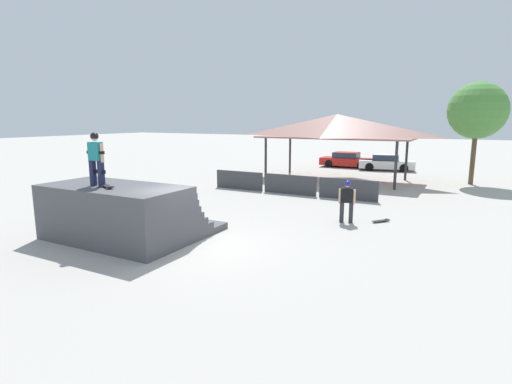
{
  "coord_description": "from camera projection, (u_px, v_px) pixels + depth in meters",
  "views": [
    {
      "loc": [
        7.57,
        -9.86,
        4.04
      ],
      "look_at": [
        -0.22,
        4.53,
        1.03
      ],
      "focal_mm": 28.0,
      "sensor_mm": 36.0,
      "label": 1
    }
  ],
  "objects": [
    {
      "name": "ground_plane",
      "position": [
        195.0,
        246.0,
        12.81
      ],
      "size": [
        160.0,
        160.0,
        0.0
      ],
      "primitive_type": "plane",
      "color": "#ADA8A0"
    },
    {
      "name": "quarter_pipe_ramp",
      "position": [
        123.0,
        214.0,
        13.57
      ],
      "size": [
        4.99,
        4.26,
        1.87
      ],
      "color": "#4C4C51",
      "rests_on": "ground"
    },
    {
      "name": "skater_on_deck",
      "position": [
        96.0,
        155.0,
        12.88
      ],
      "size": [
        0.74,
        0.26,
        1.74
      ],
      "rotation": [
        0.0,
        0.0,
        0.04
      ],
      "color": "#1E2347",
      "rests_on": "quarter_pipe_ramp"
    },
    {
      "name": "skateboard_on_deck",
      "position": [
        107.0,
        186.0,
        12.68
      ],
      "size": [
        0.82,
        0.52,
        0.09
      ],
      "rotation": [
        0.0,
        0.0,
        -0.42
      ],
      "color": "silver",
      "rests_on": "quarter_pipe_ramp"
    },
    {
      "name": "bystander_walking",
      "position": [
        347.0,
        198.0,
        15.59
      ],
      "size": [
        0.66,
        0.29,
        1.68
      ],
      "rotation": [
        0.0,
        0.0,
        3.32
      ],
      "color": "#2D2D33",
      "rests_on": "ground"
    },
    {
      "name": "skateboard_on_ground",
      "position": [
        381.0,
        221.0,
        15.82
      ],
      "size": [
        0.64,
        0.73,
        0.09
      ],
      "rotation": [
        0.0,
        0.0,
        0.89
      ],
      "color": "green",
      "rests_on": "ground"
    },
    {
      "name": "barrier_fence",
      "position": [
        290.0,
        184.0,
        21.66
      ],
      "size": [
        9.43,
        0.12,
        1.05
      ],
      "color": "#3D3D42",
      "rests_on": "ground"
    },
    {
      "name": "pavilion_shelter",
      "position": [
        337.0,
        126.0,
        26.18
      ],
      "size": [
        9.86,
        4.78,
        4.34
      ],
      "color": "#2D2D33",
      "rests_on": "ground"
    },
    {
      "name": "tree_beside_pavilion",
      "position": [
        478.0,
        111.0,
        24.14
      ],
      "size": [
        3.41,
        3.41,
        6.24
      ],
      "color": "brown",
      "rests_on": "ground"
    },
    {
      "name": "parked_car_red",
      "position": [
        347.0,
        160.0,
        33.6
      ],
      "size": [
        4.42,
        1.83,
        1.27
      ],
      "rotation": [
        0.0,
        0.0,
        0.01
      ],
      "color": "red",
      "rests_on": "ground"
    },
    {
      "name": "parked_car_white",
      "position": [
        386.0,
        163.0,
        31.57
      ],
      "size": [
        4.43,
        2.49,
        1.27
      ],
      "rotation": [
        0.0,
        0.0,
        0.2
      ],
      "color": "silver",
      "rests_on": "ground"
    }
  ]
}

